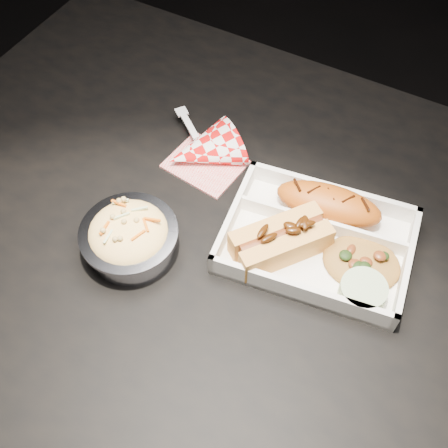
{
  "coord_description": "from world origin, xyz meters",
  "views": [
    {
      "loc": [
        0.16,
        -0.4,
        1.41
      ],
      "look_at": [
        -0.05,
        -0.03,
        0.81
      ],
      "focal_mm": 45.0,
      "sensor_mm": 36.0,
      "label": 1
    }
  ],
  "objects": [
    {
      "name": "dining_table",
      "position": [
        0.0,
        0.0,
        0.66
      ],
      "size": [
        1.2,
        0.8,
        0.75
      ],
      "color": "black",
      "rests_on": "ground"
    },
    {
      "name": "hotdog",
      "position": [
        0.02,
        0.0,
        0.78
      ],
      "size": [
        0.13,
        0.14,
        0.06
      ],
      "rotation": [
        0.0,
        0.0,
        0.93
      ],
      "color": "#E4A04D",
      "rests_on": "food_tray"
    },
    {
      "name": "fried_pastry",
      "position": [
        0.06,
        0.09,
        0.78
      ],
      "size": [
        0.16,
        0.08,
        0.05
      ],
      "primitive_type": "ellipsoid",
      "rotation": [
        0.0,
        0.0,
        0.15
      ],
      "color": "#AF4F11",
      "rests_on": "food_tray"
    },
    {
      "name": "floor",
      "position": [
        0.0,
        0.0,
        -0.03
      ],
      "size": [
        4.0,
        4.0,
        0.05
      ],
      "primitive_type": "cube",
      "color": "black",
      "rests_on": "ground"
    },
    {
      "name": "cupcake_liner",
      "position": [
        0.15,
        -0.02,
        0.77
      ],
      "size": [
        0.06,
        0.06,
        0.03
      ],
      "primitive_type": "cylinder",
      "color": "#ABC292",
      "rests_on": "food_tray"
    },
    {
      "name": "fried_rice_mound",
      "position": [
        0.13,
        0.03,
        0.77
      ],
      "size": [
        0.12,
        0.1,
        0.03
      ],
      "primitive_type": "ellipsoid",
      "rotation": [
        0.0,
        0.0,
        0.15
      ],
      "color": "#AB7431",
      "rests_on": "food_tray"
    },
    {
      "name": "napkin_fork",
      "position": [
        -0.15,
        0.1,
        0.77
      ],
      "size": [
        0.16,
        0.15,
        0.1
      ],
      "rotation": [
        0.0,
        0.0,
        -0.66
      ],
      "color": "red",
      "rests_on": "dining_table"
    },
    {
      "name": "foil_coleslaw_cup",
      "position": [
        -0.16,
        -0.09,
        0.78
      ],
      "size": [
        0.13,
        0.13,
        0.07
      ],
      "color": "silver",
      "rests_on": "dining_table"
    },
    {
      "name": "food_tray",
      "position": [
        0.07,
        0.03,
        0.76
      ],
      "size": [
        0.27,
        0.21,
        0.04
      ],
      "rotation": [
        0.0,
        0.0,
        0.15
      ],
      "color": "white",
      "rests_on": "dining_table"
    }
  ]
}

